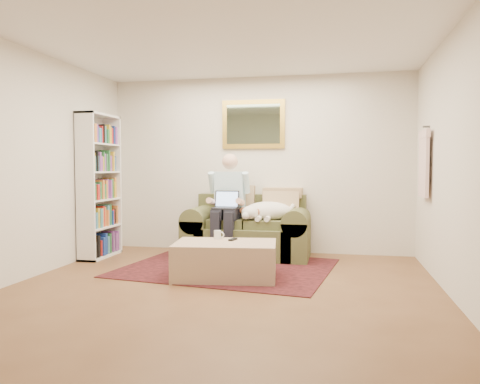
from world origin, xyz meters
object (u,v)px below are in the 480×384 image
(ottoman, at_px, (225,260))
(coffee_mug, at_px, (217,235))
(sleeping_dog, at_px, (269,211))
(bookshelf, at_px, (99,186))
(laptop, at_px, (226,204))
(seated_man, at_px, (227,206))
(sofa, at_px, (248,236))

(ottoman, distance_m, coffee_mug, 0.37)
(sleeping_dog, bearing_deg, coffee_mug, -114.67)
(ottoman, bearing_deg, bookshelf, 156.26)
(laptop, distance_m, coffee_mug, 0.93)
(laptop, xyz_separation_m, coffee_mug, (0.11, -0.87, -0.30))
(coffee_mug, bearing_deg, ottoman, -56.38)
(laptop, relative_size, ottoman, 0.30)
(ottoman, relative_size, coffee_mug, 11.35)
(seated_man, bearing_deg, sofa, 31.45)
(laptop, bearing_deg, sofa, 41.02)
(sofa, relative_size, bookshelf, 0.86)
(seated_man, height_order, sleeping_dog, seated_man)
(sofa, distance_m, seated_man, 0.53)
(sleeping_dog, relative_size, bookshelf, 0.36)
(sofa, bearing_deg, laptop, -138.98)
(ottoman, height_order, bookshelf, bookshelf)
(sofa, bearing_deg, coffee_mug, -97.97)
(sofa, height_order, sleeping_dog, sofa)
(sofa, xyz_separation_m, coffee_mug, (-0.15, -1.10, 0.16))
(sleeping_dog, height_order, coffee_mug, sleeping_dog)
(sleeping_dog, xyz_separation_m, coffee_mug, (-0.46, -1.01, -0.20))
(sleeping_dog, relative_size, ottoman, 0.63)
(sofa, xyz_separation_m, ottoman, (-0.00, -1.32, -0.09))
(seated_man, xyz_separation_m, coffee_mug, (0.11, -0.94, -0.26))
(laptop, height_order, coffee_mug, laptop)
(coffee_mug, bearing_deg, sleeping_dog, 65.33)
(ottoman, bearing_deg, sofa, 89.88)
(seated_man, bearing_deg, laptop, -90.00)
(sofa, height_order, seated_man, seated_man)
(sofa, xyz_separation_m, laptop, (-0.26, -0.23, 0.46))
(sleeping_dog, xyz_separation_m, ottoman, (-0.31, -1.24, -0.45))
(sofa, distance_m, ottoman, 1.33)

